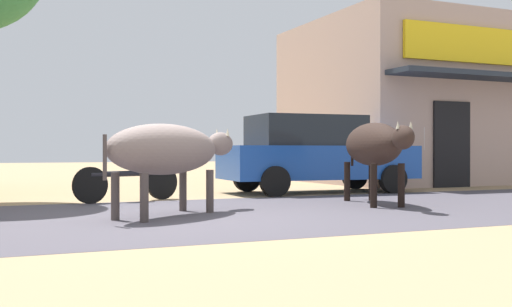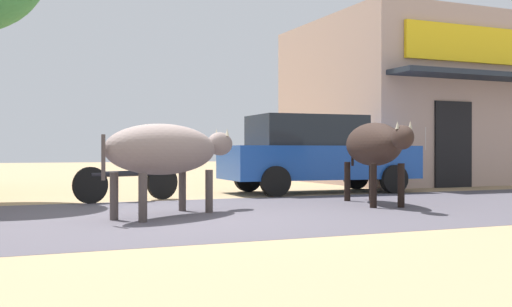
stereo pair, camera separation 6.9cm
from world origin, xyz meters
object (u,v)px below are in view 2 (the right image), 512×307
parked_hatchback_car (315,153)px  parked_motorcycle (129,175)px  cow_far_dark (374,145)px  pedestrian_by_shop (418,147)px  cow_near_brown (167,150)px

parked_hatchback_car → parked_motorcycle: (-4.13, -0.72, -0.37)m
parked_motorcycle → cow_far_dark: 4.29m
parked_motorcycle → pedestrian_by_shop: bearing=10.5°
parked_motorcycle → cow_near_brown: size_ratio=0.79×
pedestrian_by_shop → parked_hatchback_car: bearing=-168.6°
cow_far_dark → pedestrian_by_shop: pedestrian_by_shop is taller
parked_hatchback_car → parked_motorcycle: bearing=-170.1°
cow_near_brown → cow_far_dark: bearing=6.2°
parked_hatchback_car → cow_near_brown: 5.35m
cow_near_brown → pedestrian_by_shop: pedestrian_by_shop is taller
parked_hatchback_car → pedestrian_by_shop: 3.25m
parked_motorcycle → cow_near_brown: (-0.02, -2.64, 0.43)m
pedestrian_by_shop → cow_far_dark: bearing=-135.7°
parked_motorcycle → cow_near_brown: cow_near_brown is taller
pedestrian_by_shop → parked_motorcycle: bearing=-169.5°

